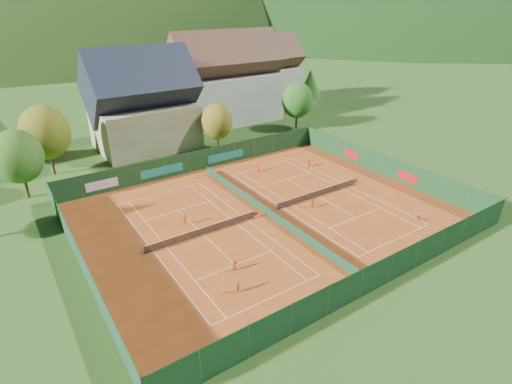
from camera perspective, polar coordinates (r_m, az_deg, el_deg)
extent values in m
plane|color=#2A5119|center=(45.94, 1.40, -3.17)|extent=(600.00, 600.00, 0.00)
cube|color=#A24517|center=(45.92, 1.40, -3.15)|extent=(40.00, 32.00, 0.01)
cube|color=white|center=(52.12, -13.49, -0.17)|extent=(10.97, 0.06, 0.00)
cube|color=white|center=(34.14, 1.95, -14.94)|extent=(10.97, 0.06, 0.00)
cube|color=white|center=(40.76, -14.45, -8.21)|extent=(0.06, 23.77, 0.00)
cube|color=white|center=(44.70, -1.24, -4.02)|extent=(0.06, 23.77, 0.00)
cube|color=white|center=(41.11, -12.66, -7.66)|extent=(0.06, 23.77, 0.00)
cube|color=white|center=(44.07, -2.75, -4.51)|extent=(0.06, 23.77, 0.00)
cube|color=white|center=(47.52, -11.04, -2.59)|extent=(8.23, 0.06, 0.00)
cube|color=white|center=(37.72, -3.00, -10.39)|extent=(8.23, 0.06, 0.00)
cube|color=white|center=(42.42, -7.52, -6.06)|extent=(0.06, 12.80, 0.00)
cube|color=white|center=(58.84, 1.08, 3.67)|extent=(10.97, 0.06, 0.00)
cube|color=white|center=(43.72, 19.34, -6.40)|extent=(10.97, 0.06, 0.00)
cube|color=white|center=(47.25, 3.89, -2.30)|extent=(0.06, 23.77, 0.00)
cube|color=white|center=(54.03, 13.16, 0.84)|extent=(0.06, 23.77, 0.00)
cube|color=white|center=(48.01, 5.19, -1.86)|extent=(0.06, 23.77, 0.00)
cube|color=white|center=(53.11, 12.14, 0.49)|extent=(0.06, 23.77, 0.00)
cube|color=white|center=(54.81, 4.37, 1.86)|extent=(8.23, 0.06, 0.00)
cube|color=white|center=(46.58, 14.10, -3.55)|extent=(8.23, 0.06, 0.00)
cube|color=white|center=(50.46, 8.84, -0.63)|extent=(0.06, 12.80, 0.00)
cylinder|color=#59595B|center=(40.28, -15.75, -7.99)|extent=(0.10, 0.10, 1.02)
cylinder|color=#59595B|center=(44.88, -0.27, -3.14)|extent=(0.10, 0.10, 1.02)
cube|color=black|center=(42.19, -7.55, -5.54)|extent=(12.80, 0.02, 0.86)
cube|color=white|center=(41.96, -7.58, -5.04)|extent=(12.80, 0.04, 0.06)
cube|color=red|center=(45.03, 0.00, -3.12)|extent=(0.40, 0.04, 0.40)
cylinder|color=#59595B|center=(46.52, 3.01, -2.06)|extent=(0.10, 0.10, 1.02)
cylinder|color=#59595B|center=(54.46, 13.88, 1.54)|extent=(0.10, 0.10, 1.02)
cube|color=black|center=(50.26, 8.87, -0.17)|extent=(12.80, 0.02, 0.86)
cube|color=white|center=(50.07, 8.91, 0.27)|extent=(12.80, 0.04, 0.06)
cube|color=red|center=(54.66, 14.05, 1.54)|extent=(0.40, 0.04, 0.40)
cube|color=#143821|center=(45.68, 1.40, -2.60)|extent=(0.03, 28.80, 1.00)
cube|color=#163C1C|center=(57.83, -7.80, 4.60)|extent=(40.00, 0.04, 3.00)
cube|color=teal|center=(55.74, -13.26, 2.96)|extent=(6.00, 0.03, 1.20)
cube|color=teal|center=(59.61, -4.32, 5.13)|extent=(6.00, 0.03, 1.20)
cube|color=silver|center=(53.80, -21.14, 0.98)|extent=(4.00, 0.03, 1.20)
cube|color=#123319|center=(35.45, 16.83, -11.38)|extent=(40.00, 0.04, 3.00)
cube|color=#153C20|center=(38.87, -23.76, -9.00)|extent=(0.04, 32.00, 3.00)
cube|color=#14381A|center=(58.12, 17.77, 3.67)|extent=(0.04, 32.00, 3.00)
cube|color=#B21414|center=(56.04, 20.80, 2.03)|extent=(0.03, 3.00, 1.20)
cube|color=#B21414|center=(61.74, 13.45, 5.22)|extent=(0.03, 3.00, 1.20)
cube|color=#CBB88F|center=(68.49, -15.55, 9.07)|extent=(15.00, 12.00, 7.00)
cube|color=#1E2333|center=(66.99, -16.23, 14.38)|extent=(16.20, 12.00, 12.00)
cube|color=silver|center=(81.09, -4.16, 13.21)|extent=(20.00, 11.00, 9.00)
cube|color=brown|center=(79.81, -4.34, 18.29)|extent=(21.60, 11.00, 11.00)
cube|color=silver|center=(95.15, 0.88, 14.88)|extent=(16.00, 10.00, 8.00)
cube|color=brown|center=(94.11, 0.91, 18.76)|extent=(17.28, 10.00, 10.00)
cylinder|color=#412917|center=(56.67, -29.97, 0.62)|extent=(0.36, 0.36, 2.80)
ellipsoid|color=#2D5F1B|center=(55.31, -30.88, 4.37)|extent=(5.72, 5.72, 6.58)
cylinder|color=#412A17|center=(62.43, -27.05, 3.61)|extent=(0.36, 0.36, 3.15)
ellipsoid|color=olive|center=(61.08, -27.90, 7.51)|extent=(6.44, 6.44, 7.40)
cylinder|color=#443018|center=(65.51, -5.47, 7.06)|extent=(0.36, 0.36, 2.45)
ellipsoid|color=olive|center=(64.46, -5.60, 10.00)|extent=(5.01, 5.01, 5.76)
cylinder|color=#462919|center=(76.72, 5.78, 10.02)|extent=(0.36, 0.36, 2.80)
ellipsoid|color=#255D1A|center=(75.73, 5.92, 12.93)|extent=(5.72, 5.72, 6.58)
cylinder|color=#4B2F1A|center=(88.86, 7.57, 12.26)|extent=(0.36, 0.36, 3.15)
cone|color=#27611B|center=(87.91, 7.74, 15.10)|extent=(5.04, 5.04, 5.85)
cylinder|color=#452D18|center=(90.18, 0.21, 12.79)|extent=(0.36, 0.36, 3.50)
ellipsoid|color=olive|center=(89.17, 0.22, 15.92)|extent=(7.15, 7.15, 8.22)
ellipsoid|color=black|center=(340.50, -28.37, 12.03)|extent=(440.00, 440.00, 242.00)
ellipsoid|color=black|center=(350.17, 16.14, 15.02)|extent=(380.00, 380.00, 220.40)
cylinder|color=slate|center=(47.49, 22.18, -3.66)|extent=(0.02, 0.02, 0.80)
cylinder|color=slate|center=(47.72, 22.39, -3.56)|extent=(0.02, 0.02, 0.80)
cylinder|color=slate|center=(47.63, 21.89, -3.52)|extent=(0.02, 0.02, 0.80)
cylinder|color=slate|center=(47.86, 22.10, -3.42)|extent=(0.02, 0.02, 0.80)
cube|color=slate|center=(47.60, 22.17, -3.38)|extent=(0.34, 0.34, 0.30)
ellipsoid|color=#CCD833|center=(47.59, 22.18, -3.35)|extent=(0.28, 0.28, 0.16)
sphere|color=#CCD833|center=(34.52, -6.28, -14.52)|extent=(0.07, 0.07, 0.07)
sphere|color=#CCD833|center=(43.97, 13.43, -5.32)|extent=(0.07, 0.07, 0.07)
imported|color=orange|center=(34.27, -2.63, -13.30)|extent=(0.58, 0.49, 1.36)
imported|color=#DB5813|center=(36.72, -3.00, -10.41)|extent=(0.58, 0.46, 1.18)
imported|color=orange|center=(44.15, -10.16, -3.83)|extent=(0.94, 0.57, 1.42)
imported|color=#CB4C12|center=(47.31, 8.07, -1.57)|extent=(0.64, 0.86, 1.36)
imported|color=orange|center=(56.80, 0.19, 3.58)|extent=(0.76, 0.57, 1.41)
imported|color=#EF4E15|center=(58.91, 7.56, 4.10)|extent=(1.13, 0.98, 1.23)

